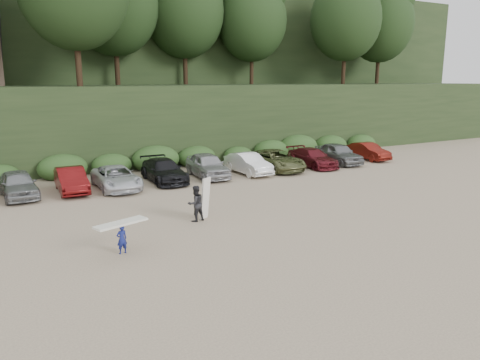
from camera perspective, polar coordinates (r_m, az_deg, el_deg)
ground at (r=21.55m, az=-0.42°, el=-5.36°), size 120.00×120.00×0.00m
hillside_backdrop at (r=55.03m, az=-19.64°, el=16.45°), size 90.00×41.50×28.00m
parked_cars at (r=29.69m, az=-12.83°, el=0.72°), size 39.69×5.58×1.65m
child_surfer at (r=18.31m, az=-14.26°, el=-6.19°), size 2.15×1.19×1.25m
adult_surfer at (r=21.86m, az=-5.34°, el=-2.81°), size 1.33×0.79×2.00m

